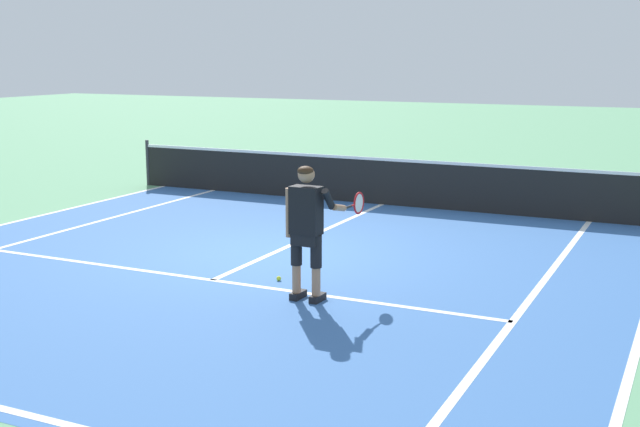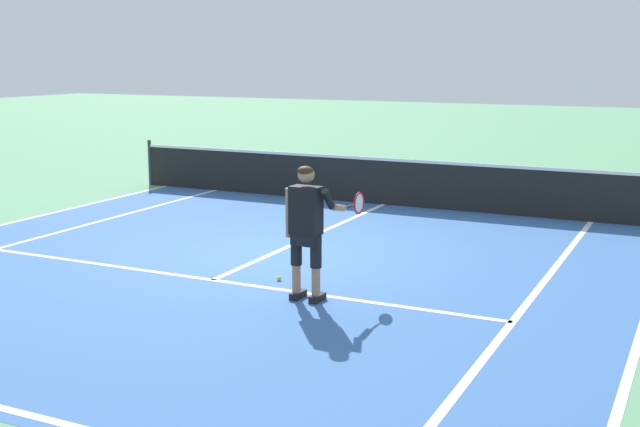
% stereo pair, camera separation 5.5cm
% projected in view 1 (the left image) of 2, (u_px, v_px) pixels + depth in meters
% --- Properties ---
extents(ground_plane, '(80.00, 80.00, 0.00)m').
position_uv_depth(ground_plane, '(271.00, 254.00, 12.66)').
color(ground_plane, '#609E70').
extents(court_inner_surface, '(10.98, 11.10, 0.00)m').
position_uv_depth(court_inner_surface, '(251.00, 263.00, 12.14)').
color(court_inner_surface, '#3866A8').
rests_on(court_inner_surface, ground).
extents(line_service, '(8.23, 0.10, 0.01)m').
position_uv_depth(line_service, '(213.00, 280.00, 11.20)').
color(line_service, white).
rests_on(line_service, ground).
extents(line_centre_service, '(0.10, 6.40, 0.01)m').
position_uv_depth(line_centre_service, '(314.00, 235.00, 14.04)').
color(line_centre_service, white).
rests_on(line_centre_service, ground).
extents(line_singles_left, '(0.10, 10.70, 0.01)m').
position_uv_depth(line_singles_left, '(42.00, 237.00, 13.88)').
color(line_singles_left, white).
rests_on(line_singles_left, ground).
extents(line_singles_right, '(0.10, 10.70, 0.01)m').
position_uv_depth(line_singles_right, '(531.00, 298.00, 10.39)').
color(line_singles_right, white).
rests_on(line_singles_right, ground).
extents(tennis_net, '(11.96, 0.08, 1.07)m').
position_uv_depth(tennis_net, '(382.00, 181.00, 16.78)').
color(tennis_net, '#333338').
rests_on(tennis_net, ground).
extents(tennis_player, '(0.65, 1.11, 1.71)m').
position_uv_depth(tennis_player, '(308.00, 224.00, 10.11)').
color(tennis_player, black).
rests_on(tennis_player, ground).
extents(tennis_ball_near_feet, '(0.07, 0.07, 0.07)m').
position_uv_depth(tennis_ball_near_feet, '(279.00, 278.00, 11.18)').
color(tennis_ball_near_feet, '#CCE02D').
rests_on(tennis_ball_near_feet, ground).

